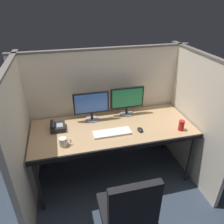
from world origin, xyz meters
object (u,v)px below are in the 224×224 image
at_px(office_chair, 127,223).
at_px(soda_can, 181,125).
at_px(monitor_right, 127,99).
at_px(desk_phone, 57,127).
at_px(computer_mouse, 140,130).
at_px(desk, 113,131).
at_px(coffee_mug, 63,142).
at_px(monitor_left, 91,104).
at_px(keyboard_main, 112,133).

distance_m(office_chair, soda_can, 1.21).
relative_size(monitor_right, desk_phone, 2.26).
distance_m(computer_mouse, soda_can, 0.48).
xyz_separation_m(desk, coffee_mug, (-0.58, -0.20, 0.10)).
distance_m(monitor_left, computer_mouse, 0.66).
distance_m(soda_can, coffee_mug, 1.33).
bearing_deg(desk_phone, computer_mouse, -16.14).
xyz_separation_m(desk, desk_phone, (-0.64, 0.13, 0.08)).
height_order(computer_mouse, coffee_mug, coffee_mug).
bearing_deg(desk, desk_phone, 168.37).
distance_m(monitor_left, keyboard_main, 0.44).
xyz_separation_m(coffee_mug, desk_phone, (-0.05, 0.34, -0.01)).
height_order(office_chair, soda_can, office_chair).
xyz_separation_m(computer_mouse, soda_can, (0.46, -0.10, 0.04)).
relative_size(monitor_left, coffee_mug, 3.41).
relative_size(monitor_right, coffee_mug, 3.41).
relative_size(soda_can, coffee_mug, 0.97).
distance_m(monitor_right, computer_mouse, 0.46).
relative_size(keyboard_main, desk_phone, 2.26).
relative_size(desk, monitor_left, 4.42).
bearing_deg(monitor_right, monitor_left, -175.61).
relative_size(monitor_left, monitor_right, 1.00).
distance_m(desk, keyboard_main, 0.13).
height_order(desk, coffee_mug, coffee_mug).
xyz_separation_m(monitor_left, coffee_mug, (-0.37, -0.45, -0.17)).
xyz_separation_m(desk, monitor_right, (0.25, 0.28, 0.27)).
bearing_deg(computer_mouse, keyboard_main, 175.46).
bearing_deg(office_chair, soda_can, 40.10).
height_order(keyboard_main, coffee_mug, coffee_mug).
bearing_deg(computer_mouse, monitor_left, 142.77).
height_order(computer_mouse, desk_phone, desk_phone).
xyz_separation_m(monitor_left, desk_phone, (-0.43, -0.11, -0.18)).
bearing_deg(monitor_right, keyboard_main, -127.03).
xyz_separation_m(office_chair, soda_can, (0.87, 0.72, 0.44)).
height_order(desk, computer_mouse, computer_mouse).
distance_m(monitor_right, desk_phone, 0.92).
distance_m(office_chair, desk_phone, 1.27).
height_order(monitor_left, soda_can, monitor_left).
distance_m(desk, coffee_mug, 0.63).
distance_m(soda_can, desk_phone, 1.44).
height_order(desk, keyboard_main, keyboard_main).
distance_m(office_chair, monitor_left, 1.34).
bearing_deg(keyboard_main, monitor_left, 115.90).
bearing_deg(soda_can, coffee_mug, 178.81).
distance_m(office_chair, monitor_right, 1.42).
bearing_deg(soda_can, computer_mouse, 168.34).
xyz_separation_m(office_chair, monitor_right, (0.37, 1.23, 0.59)).
bearing_deg(monitor_left, soda_can, -26.24).
distance_m(desk, computer_mouse, 0.32).
bearing_deg(computer_mouse, soda_can, -11.66).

